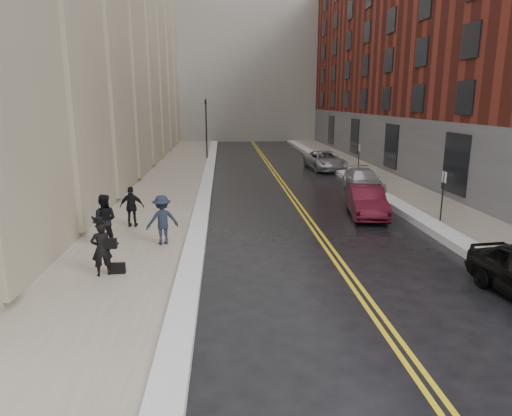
{
  "coord_description": "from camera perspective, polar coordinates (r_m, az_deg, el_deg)",
  "views": [
    {
      "loc": [
        -1.15,
        -9.94,
        5.08
      ],
      "look_at": [
        -0.11,
        4.74,
        1.6
      ],
      "focal_mm": 32.0,
      "sensor_mm": 36.0,
      "label": 1
    }
  ],
  "objects": [
    {
      "name": "ground",
      "position": [
        11.22,
        2.32,
        -13.62
      ],
      "size": [
        160.0,
        160.0,
        0.0
      ],
      "primitive_type": "plane",
      "color": "black",
      "rests_on": "ground"
    },
    {
      "name": "sidewalk_left",
      "position": [
        26.63,
        -11.23,
        2.21
      ],
      "size": [
        4.0,
        64.0,
        0.15
      ],
      "primitive_type": "cube",
      "color": "gray",
      "rests_on": "ground"
    },
    {
      "name": "sidewalk_right",
      "position": [
        28.3,
        17.03,
        2.53
      ],
      "size": [
        3.0,
        64.0,
        0.15
      ],
      "primitive_type": "cube",
      "color": "gray",
      "rests_on": "ground"
    },
    {
      "name": "lane_stripe_a",
      "position": [
        26.67,
        3.61,
        2.3
      ],
      "size": [
        0.12,
        64.0,
        0.01
      ],
      "primitive_type": "cube",
      "color": "gold",
      "rests_on": "ground"
    },
    {
      "name": "lane_stripe_b",
      "position": [
        26.7,
        4.12,
        2.31
      ],
      "size": [
        0.12,
        64.0,
        0.01
      ],
      "primitive_type": "cube",
      "color": "gold",
      "rests_on": "ground"
    },
    {
      "name": "snow_ridge_left",
      "position": [
        26.43,
        -6.28,
        2.43
      ],
      "size": [
        0.7,
        60.8,
        0.26
      ],
      "primitive_type": "cube",
      "color": "silver",
      "rests_on": "ground"
    },
    {
      "name": "snow_ridge_right",
      "position": [
        27.68,
        13.46,
        2.68
      ],
      "size": [
        0.85,
        60.8,
        0.3
      ],
      "primitive_type": "cube",
      "color": "silver",
      "rests_on": "ground"
    },
    {
      "name": "building_right",
      "position": [
        38.06,
        26.68,
        17.87
      ],
      "size": [
        14.0,
        50.0,
        18.0
      ],
      "primitive_type": "cube",
      "color": "maroon",
      "rests_on": "ground"
    },
    {
      "name": "traffic_signal",
      "position": [
        40.02,
        -6.25,
        10.37
      ],
      "size": [
        0.18,
        0.15,
        5.2
      ],
      "color": "black",
      "rests_on": "ground"
    },
    {
      "name": "parking_sign_near",
      "position": [
        20.44,
        22.31,
        1.8
      ],
      "size": [
        0.06,
        0.35,
        2.23
      ],
      "color": "black",
      "rests_on": "ground"
    },
    {
      "name": "parking_sign_far",
      "position": [
        31.5,
        12.73,
        6.19
      ],
      "size": [
        0.06,
        0.35,
        2.23
      ],
      "color": "black",
      "rests_on": "ground"
    },
    {
      "name": "car_maroon",
      "position": [
        21.03,
        13.6,
        0.84
      ],
      "size": [
        1.99,
        4.27,
        1.35
      ],
      "primitive_type": "imported",
      "rotation": [
        0.0,
        0.0,
        -0.14
      ],
      "color": "#4A0D1A",
      "rests_on": "ground"
    },
    {
      "name": "car_silver_near",
      "position": [
        26.63,
        13.23,
        3.36
      ],
      "size": [
        2.12,
        4.54,
        1.28
      ],
      "primitive_type": "imported",
      "rotation": [
        0.0,
        0.0,
        -0.07
      ],
      "color": "#B7B9BF",
      "rests_on": "ground"
    },
    {
      "name": "car_silver_far",
      "position": [
        34.73,
        8.63,
        5.9
      ],
      "size": [
        2.7,
        5.15,
        1.38
      ],
      "primitive_type": "imported",
      "rotation": [
        0.0,
        0.0,
        0.08
      ],
      "color": "#A5A7AE",
      "rests_on": "ground"
    },
    {
      "name": "pedestrian_main",
      "position": [
        13.8,
        -18.76,
        -4.85
      ],
      "size": [
        0.69,
        0.58,
        1.6
      ],
      "primitive_type": "imported",
      "rotation": [
        0.0,
        0.0,
        3.55
      ],
      "color": "black",
      "rests_on": "sidewalk_left"
    },
    {
      "name": "pedestrian_a",
      "position": [
        16.56,
        -18.45,
        -1.45
      ],
      "size": [
        0.89,
        0.69,
        1.82
      ],
      "primitive_type": "imported",
      "rotation": [
        0.0,
        0.0,
        3.15
      ],
      "color": "black",
      "rests_on": "sidewalk_left"
    },
    {
      "name": "pedestrian_b",
      "position": [
        16.24,
        -11.63,
        -1.46
      ],
      "size": [
        1.27,
        0.97,
        1.74
      ],
      "primitive_type": "imported",
      "rotation": [
        0.0,
        0.0,
        3.47
      ],
      "color": "black",
      "rests_on": "sidewalk_left"
    },
    {
      "name": "pedestrian_c",
      "position": [
        18.78,
        -15.26,
        0.16
      ],
      "size": [
        0.95,
        0.4,
        1.62
      ],
      "primitive_type": "imported",
      "rotation": [
        0.0,
        0.0,
        3.14
      ],
      "color": "black",
      "rests_on": "sidewalk_left"
    }
  ]
}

